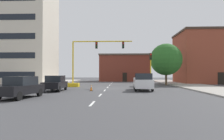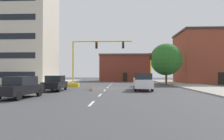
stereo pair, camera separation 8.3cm
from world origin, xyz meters
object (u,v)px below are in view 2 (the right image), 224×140
Objects in this scene: sedan_black_mid_left at (20,87)px; sedan_black_near_left at (55,83)px; pickup_truck_white at (143,82)px; traffic_cone_roadside_a at (134,85)px; tree_right_mid at (166,59)px; traffic_cone_roadside_b at (91,88)px; traffic_signal_gantry at (81,71)px; traffic_light_pole_right at (151,62)px.

sedan_black_near_left is at bearing 84.89° from sedan_black_mid_left.
traffic_cone_roadside_a is at bearing 96.62° from pickup_truck_white.
sedan_black_near_left is 11.52m from traffic_cone_roadside_a.
traffic_cone_roadside_b is at bearing -131.56° from tree_right_mid.
traffic_cone_roadside_b is at bearing -71.49° from traffic_signal_gantry.
tree_right_mid is at bearing 48.44° from traffic_cone_roadside_b.
traffic_signal_gantry reaches higher than sedan_black_mid_left.
traffic_light_pole_right is 0.68× the size of tree_right_mid.
pickup_truck_white reaches higher than sedan_black_mid_left.
pickup_truck_white is (8.43, -6.39, -1.31)m from traffic_signal_gantry.
traffic_signal_gantry is at bearing 81.73° from sedan_black_mid_left.
pickup_truck_white reaches higher than traffic_cone_roadside_a.
traffic_cone_roadside_a is at bearing 35.88° from sedan_black_near_left.
traffic_signal_gantry reaches higher than sedan_black_near_left.
pickup_truck_white is 7.36× the size of traffic_cone_roadside_b.
sedan_black_near_left reaches higher than traffic_cone_roadside_a.
sedan_black_mid_left is at bearing -122.78° from traffic_cone_roadside_b.
tree_right_mid is 19.98m from sedan_black_near_left.
traffic_cone_roadside_b is (4.65, 7.23, -0.52)m from sedan_black_mid_left.
sedan_black_near_left is (-1.52, -7.76, -1.39)m from traffic_signal_gantry.
tree_right_mid is (13.53, 4.92, 2.08)m from traffic_signal_gantry.
traffic_cone_roadside_b is at bearing -142.52° from traffic_light_pole_right.
traffic_signal_gantry is 1.78× the size of pickup_truck_white.
traffic_signal_gantry reaches higher than pickup_truck_white.
traffic_signal_gantry is at bearing 170.01° from traffic_light_pole_right.
traffic_light_pole_right reaches higher than traffic_cone_roadside_a.
sedan_black_near_left is 0.97× the size of sedan_black_mid_left.
pickup_truck_white is at bearing -83.38° from traffic_cone_roadside_a.
traffic_signal_gantry is at bearing 172.59° from traffic_cone_roadside_a.
traffic_cone_roadside_b is at bearing -169.31° from pickup_truck_white.
traffic_signal_gantry is at bearing -160.01° from tree_right_mid.
traffic_cone_roadside_b is at bearing 3.57° from sedan_black_near_left.
traffic_cone_roadside_a is at bearing -7.41° from traffic_signal_gantry.
traffic_cone_roadside_a is (-0.62, 5.38, -0.62)m from pickup_truck_white.
sedan_black_near_left is at bearing -101.07° from traffic_signal_gantry.
traffic_light_pole_right is 1.02× the size of sedan_black_mid_left.
traffic_light_pole_right is (10.01, -1.76, 1.25)m from traffic_signal_gantry.
traffic_cone_roadside_b is (-7.49, -5.74, -3.16)m from traffic_light_pole_right.
traffic_light_pole_right is at bearing 27.49° from sedan_black_near_left.
traffic_signal_gantry reaches higher than traffic_light_pole_right.
sedan_black_mid_left is at bearing -95.11° from sedan_black_near_left.
sedan_black_mid_left is 6.32× the size of traffic_cone_roadside_b.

